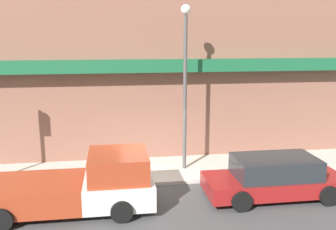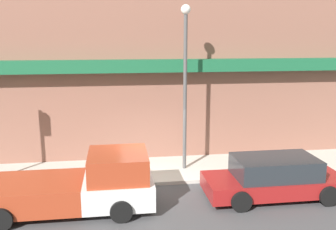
{
  "view_description": "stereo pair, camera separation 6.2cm",
  "coord_description": "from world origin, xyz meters",
  "px_view_note": "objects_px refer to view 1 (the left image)",
  "views": [
    {
      "loc": [
        -1.44,
        -12.46,
        5.22
      ],
      "look_at": [
        0.56,
        1.14,
        2.33
      ],
      "focal_mm": 40.0,
      "sensor_mm": 36.0,
      "label": 1
    },
    {
      "loc": [
        -1.38,
        -12.46,
        5.22
      ],
      "look_at": [
        0.56,
        1.14,
        2.33
      ],
      "focal_mm": 40.0,
      "sensor_mm": 36.0,
      "label": 2
    }
  ],
  "objects_px": {
    "pickup_truck": "(79,186)",
    "street_lamp": "(185,71)",
    "parked_car": "(274,177)",
    "fire_hydrant": "(92,170)"
  },
  "relations": [
    {
      "from": "pickup_truck",
      "to": "street_lamp",
      "type": "xyz_separation_m",
      "value": [
        3.8,
        2.78,
        3.2
      ]
    },
    {
      "from": "pickup_truck",
      "to": "parked_car",
      "type": "relative_size",
      "value": 1.14
    },
    {
      "from": "parked_car",
      "to": "street_lamp",
      "type": "height_order",
      "value": "street_lamp"
    },
    {
      "from": "parked_car",
      "to": "fire_hydrant",
      "type": "height_order",
      "value": "parked_car"
    },
    {
      "from": "parked_car",
      "to": "street_lamp",
      "type": "xyz_separation_m",
      "value": [
        -2.49,
        2.78,
        3.3
      ]
    },
    {
      "from": "street_lamp",
      "to": "parked_car",
      "type": "bearing_deg",
      "value": -48.12
    },
    {
      "from": "parked_car",
      "to": "street_lamp",
      "type": "relative_size",
      "value": 0.74
    },
    {
      "from": "parked_car",
      "to": "fire_hydrant",
      "type": "distance_m",
      "value": 6.43
    },
    {
      "from": "pickup_truck",
      "to": "street_lamp",
      "type": "relative_size",
      "value": 0.85
    },
    {
      "from": "pickup_truck",
      "to": "parked_car",
      "type": "height_order",
      "value": "pickup_truck"
    }
  ]
}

